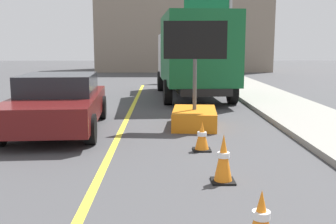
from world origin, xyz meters
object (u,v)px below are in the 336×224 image
at_px(highway_guide_sign, 217,22).
at_px(traffic_cone_far_lane, 223,159).
at_px(pickup_car, 58,102).
at_px(traffic_cone_curbside, 202,136).
at_px(arrow_board_trailer, 194,108).
at_px(traffic_cone_mid_lane, 261,220).
at_px(box_truck, 193,54).

relative_size(highway_guide_sign, traffic_cone_far_lane, 6.57).
bearing_deg(pickup_car, highway_guide_sign, 67.37).
xyz_separation_m(traffic_cone_far_lane, traffic_cone_curbside, (-0.14, 1.90, -0.08)).
bearing_deg(traffic_cone_curbside, arrow_board_trailer, 88.97).
relative_size(arrow_board_trailer, traffic_cone_curbside, 4.54).
height_order(highway_guide_sign, traffic_cone_curbside, highway_guide_sign).
xyz_separation_m(traffic_cone_mid_lane, traffic_cone_far_lane, (-0.08, 2.05, 0.07)).
relative_size(arrow_board_trailer, traffic_cone_far_lane, 3.55).
bearing_deg(traffic_cone_mid_lane, highway_guide_sign, 83.73).
height_order(pickup_car, traffic_cone_mid_lane, pickup_car).
relative_size(highway_guide_sign, traffic_cone_curbside, 8.41).
height_order(traffic_cone_mid_lane, traffic_cone_far_lane, traffic_cone_far_lane).
xyz_separation_m(pickup_car, traffic_cone_mid_lane, (3.60, -6.02, -0.39)).
bearing_deg(pickup_car, box_truck, 58.67).
bearing_deg(traffic_cone_mid_lane, box_truck, 88.85).
height_order(box_truck, traffic_cone_far_lane, box_truck).
bearing_deg(highway_guide_sign, box_truck, -104.38).
distance_m(traffic_cone_mid_lane, traffic_cone_far_lane, 2.05).
distance_m(pickup_car, highway_guide_sign, 15.27).
distance_m(traffic_cone_far_lane, traffic_cone_curbside, 1.91).
height_order(highway_guide_sign, traffic_cone_mid_lane, highway_guide_sign).
xyz_separation_m(box_truck, highway_guide_sign, (1.94, 7.56, 1.65)).
xyz_separation_m(highway_guide_sign, traffic_cone_mid_lane, (-2.19, -19.89, -3.11)).
height_order(pickup_car, traffic_cone_far_lane, pickup_car).
bearing_deg(highway_guide_sign, traffic_cone_far_lane, -97.23).
xyz_separation_m(box_truck, pickup_car, (-3.84, -6.32, -1.08)).
xyz_separation_m(pickup_car, traffic_cone_far_lane, (3.52, -3.97, -0.32)).
distance_m(box_truck, highway_guide_sign, 7.97).
bearing_deg(box_truck, highway_guide_sign, 75.62).
relative_size(pickup_car, traffic_cone_far_lane, 6.22).
distance_m(pickup_car, traffic_cone_mid_lane, 7.02).
relative_size(pickup_car, traffic_cone_curbside, 7.97).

